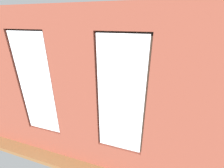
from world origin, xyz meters
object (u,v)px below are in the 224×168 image
object	(u,v)px
table_plant_small	(114,89)
remote_black	(109,88)
potted_plant_between_couches	(135,119)
media_console	(68,82)
candle_jar	(102,89)
couch_left	(179,105)
potted_plant_near_tv	(63,84)
potted_plant_mid_room_small	(143,89)
remote_silver	(113,90)
papasan_chair	(115,73)
potted_plant_corner_far_left	(198,138)
tv_flatscreen	(66,70)
cup_ceramic	(122,89)
coffee_table	(113,91)
potted_plant_foreground_right	(87,64)
potted_plant_by_left_couch	(167,85)
potted_plant_corner_near_left	(180,73)
couch_by_window	(84,127)
potted_plant_beside_window_right	(34,112)

from	to	relation	value
table_plant_small	remote_black	size ratio (longest dim) A/B	1.29
potted_plant_between_couches	media_console	bearing A→B (deg)	-36.26
candle_jar	table_plant_small	world-z (taller)	table_plant_small
couch_left	potted_plant_near_tv	xyz separation A→B (m)	(4.32, 0.34, 0.34)
table_plant_small	potted_plant_mid_room_small	xyz separation A→B (m)	(-1.04, -0.82, -0.22)
media_console	potted_plant_mid_room_small	size ratio (longest dim) A/B	2.41
table_plant_small	remote_silver	xyz separation A→B (m)	(0.10, -0.12, -0.11)
remote_black	papasan_chair	distance (m)	2.00
potted_plant_corner_far_left	remote_silver	bearing A→B (deg)	-42.08
papasan_chair	potted_plant_near_tv	world-z (taller)	potted_plant_near_tv
table_plant_small	tv_flatscreen	distance (m)	2.60
cup_ceramic	media_console	size ratio (longest dim) A/B	0.07
coffee_table	potted_plant_mid_room_small	world-z (taller)	potted_plant_mid_room_small
potted_plant_foreground_right	potted_plant_near_tv	bearing A→B (deg)	95.16
potted_plant_mid_room_small	potted_plant_between_couches	bearing A→B (deg)	92.30
potted_plant_by_left_couch	potted_plant_near_tv	bearing A→B (deg)	24.19
remote_black	potted_plant_mid_room_small	size ratio (longest dim) A/B	0.33
potted_plant_corner_far_left	potted_plant_corner_near_left	xyz separation A→B (m)	(-0.01, -4.42, -0.03)
couch_left	potted_plant_foreground_right	xyz separation A→B (m)	(4.55, -2.31, 0.41)
cup_ceramic	potted_plant_corner_near_left	distance (m)	2.98
cup_ceramic	candle_jar	world-z (taller)	candle_jar
papasan_chair	cup_ceramic	bearing A→B (deg)	114.36
potted_plant_by_left_couch	coffee_table	bearing A→B (deg)	29.58
cup_ceramic	potted_plant_corner_near_left	xyz separation A→B (m)	(-2.23, -1.95, 0.29)
tv_flatscreen	potted_plant_between_couches	bearing A→B (deg)	143.71
table_plant_small	coffee_table	bearing A→B (deg)	-49.69
couch_left	tv_flatscreen	distance (m)	4.93
potted_plant_corner_far_left	potted_plant_mid_room_small	bearing A→B (deg)	-64.57
remote_black	potted_plant_corner_near_left	size ratio (longest dim) A/B	0.12
couch_by_window	potted_plant_mid_room_small	xyz separation A→B (m)	(-1.24, -2.96, -0.00)
couch_left	cup_ceramic	bearing A→B (deg)	-104.63
couch_left	media_console	world-z (taller)	couch_left
remote_black	potted_plant_corner_far_left	bearing A→B (deg)	117.30
candle_jar	remote_silver	distance (m)	0.42
remote_silver	potted_plant_beside_window_right	size ratio (longest dim) A/B	0.14
remote_silver	potted_plant_corner_near_left	world-z (taller)	potted_plant_corner_near_left
table_plant_small	potted_plant_corner_near_left	xyz separation A→B (m)	(-2.50, -2.21, 0.21)
cup_ceramic	papasan_chair	world-z (taller)	papasan_chair
couch_left	potted_plant_beside_window_right	xyz separation A→B (m)	(4.08, 2.10, 0.22)
potted_plant_mid_room_small	potted_plant_foreground_right	xyz separation A→B (m)	(3.25, -1.35, 0.42)
tv_flatscreen	papasan_chair	size ratio (longest dim) A/B	0.95
tv_flatscreen	papasan_chair	bearing A→B (deg)	-140.00
cup_ceramic	potted_plant_corner_near_left	bearing A→B (deg)	-138.75
couch_by_window	couch_left	distance (m)	3.23
candle_jar	tv_flatscreen	xyz separation A→B (m)	(2.00, -0.59, 0.40)
cup_ceramic	potted_plant_near_tv	world-z (taller)	potted_plant_near_tv
remote_black	potted_plant_beside_window_right	bearing A→B (deg)	37.83
cup_ceramic	potted_plant_near_tv	xyz separation A→B (m)	(2.24, 0.74, 0.20)
coffee_table	couch_by_window	bearing A→B (deg)	87.52
remote_black	potted_plant_corner_near_left	xyz separation A→B (m)	(-2.76, -1.99, 0.32)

